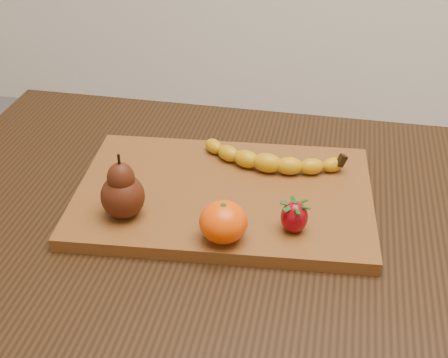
% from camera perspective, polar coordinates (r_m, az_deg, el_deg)
% --- Properties ---
extents(table, '(1.00, 0.70, 0.76)m').
position_cam_1_polar(table, '(1.00, 0.55, -7.71)').
color(table, black).
rests_on(table, ground).
extents(cutting_board, '(0.47, 0.34, 0.02)m').
position_cam_1_polar(cutting_board, '(0.96, -0.00, -1.50)').
color(cutting_board, brown).
rests_on(cutting_board, table).
extents(banana, '(0.20, 0.07, 0.03)m').
position_cam_1_polar(banana, '(0.99, 3.98, 1.48)').
color(banana, '#CE9509').
rests_on(banana, cutting_board).
extents(pear, '(0.06, 0.06, 0.10)m').
position_cam_1_polar(pear, '(0.89, -9.34, -0.61)').
color(pear, '#451A0B').
rests_on(pear, cutting_board).
extents(mandarin, '(0.08, 0.08, 0.06)m').
position_cam_1_polar(mandarin, '(0.84, -0.06, -3.95)').
color(mandarin, '#FF4A02').
rests_on(mandarin, cutting_board).
extents(strawberry, '(0.04, 0.04, 0.05)m').
position_cam_1_polar(strawberry, '(0.87, 6.45, -3.37)').
color(strawberry, maroon).
rests_on(strawberry, cutting_board).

